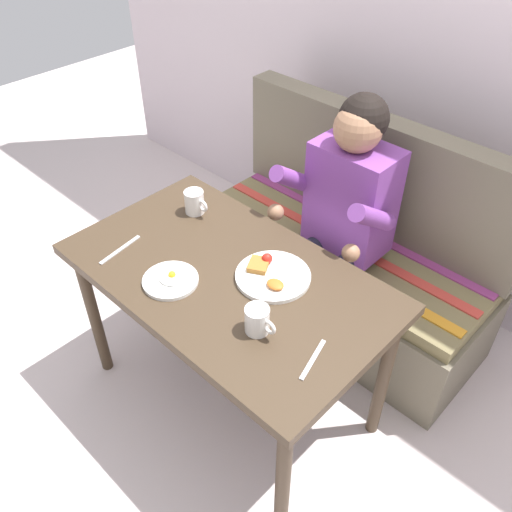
# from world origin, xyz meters

# --- Properties ---
(ground_plane) EXTENTS (8.00, 8.00, 0.00)m
(ground_plane) POSITION_xyz_m (0.00, 0.00, 0.00)
(ground_plane) COLOR beige
(back_wall) EXTENTS (4.40, 0.10, 2.60)m
(back_wall) POSITION_xyz_m (0.00, 1.27, 1.30)
(back_wall) COLOR silver
(back_wall) RESTS_ON ground
(table) EXTENTS (1.20, 0.70, 0.73)m
(table) POSITION_xyz_m (0.00, 0.00, 0.65)
(table) COLOR #3F3021
(table) RESTS_ON ground
(couch) EXTENTS (1.44, 0.56, 1.00)m
(couch) POSITION_xyz_m (0.00, 0.76, 0.33)
(couch) COLOR #6B6250
(couch) RESTS_ON ground
(person) EXTENTS (0.45, 0.61, 1.21)m
(person) POSITION_xyz_m (0.06, 0.59, 0.74)
(person) COLOR #7B3D93
(person) RESTS_ON ground
(plate_breakfast) EXTENTS (0.27, 0.27, 0.05)m
(plate_breakfast) POSITION_xyz_m (0.13, 0.09, 0.74)
(plate_breakfast) COLOR white
(plate_breakfast) RESTS_ON table
(plate_eggs) EXTENTS (0.20, 0.20, 0.04)m
(plate_eggs) POSITION_xyz_m (-0.11, -0.17, 0.74)
(plate_eggs) COLOR white
(plate_eggs) RESTS_ON table
(coffee_mug) EXTENTS (0.12, 0.08, 0.10)m
(coffee_mug) POSITION_xyz_m (-0.37, 0.17, 0.78)
(coffee_mug) COLOR white
(coffee_mug) RESTS_ON table
(coffee_mug_second) EXTENTS (0.12, 0.08, 0.09)m
(coffee_mug_second) POSITION_xyz_m (0.27, -0.12, 0.78)
(coffee_mug_second) COLOR white
(coffee_mug_second) RESTS_ON table
(fork) EXTENTS (0.06, 0.17, 0.00)m
(fork) POSITION_xyz_m (0.47, -0.09, 0.73)
(fork) COLOR silver
(fork) RESTS_ON table
(knife) EXTENTS (0.04, 0.20, 0.00)m
(knife) POSITION_xyz_m (-0.39, -0.19, 0.73)
(knife) COLOR silver
(knife) RESTS_ON table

